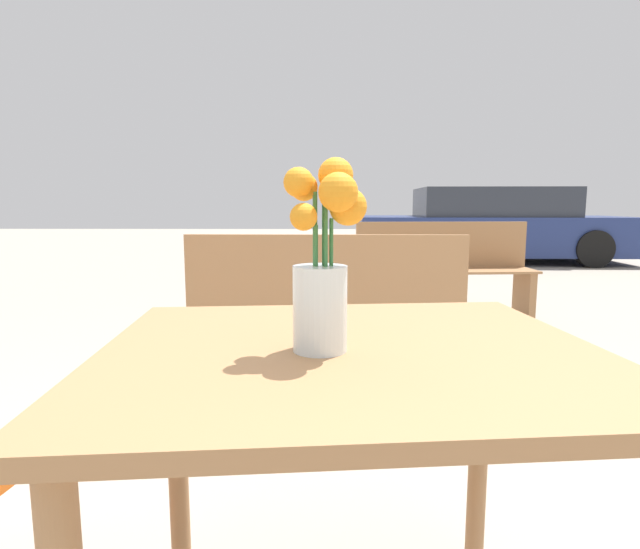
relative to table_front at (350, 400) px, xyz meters
The scene contains 5 objects.
table_front is the anchor object (origin of this frame).
flower_vase 0.26m from the table_front, 146.74° to the right, with size 0.14×0.12×0.34m.
bench_near 1.66m from the table_front, 91.65° to the left, with size 1.41×0.39×0.85m.
bench_middle 3.52m from the table_front, 73.97° to the left, with size 1.53×0.47×0.85m.
parked_car 8.43m from the table_front, 70.28° to the left, with size 4.61×1.88×1.29m.
Camera 1 is at (-0.05, -0.90, 0.99)m, focal length 28.00 mm.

